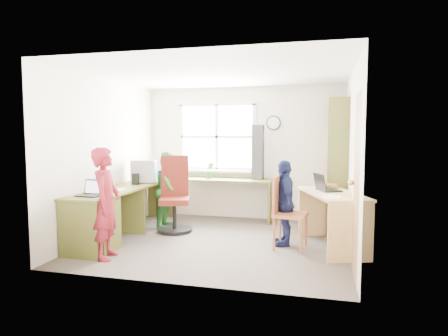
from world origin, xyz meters
name	(u,v)px	position (x,y,z in m)	size (l,w,h in m)	color
room	(222,157)	(0.01, 0.10, 1.22)	(3.64, 3.44, 2.44)	#463D37
l_desk	(128,210)	(-1.31, -0.28, 0.46)	(2.38, 2.95, 0.75)	brown
right_desk	(332,208)	(1.57, 0.08, 0.55)	(1.01, 1.45, 0.76)	#EBBE75
bookshelf	(337,168)	(1.65, 1.19, 1.00)	(0.30, 1.02, 2.10)	brown
swivel_chair	(175,199)	(-0.87, 0.46, 0.52)	(0.70, 0.70, 1.20)	black
wooden_chair	(285,209)	(0.94, -0.10, 0.53)	(0.47, 0.47, 0.98)	#A75937
crt_monitor	(144,171)	(-1.45, 0.57, 0.94)	(0.46, 0.43, 0.37)	gray
laptop_left	(91,192)	(-1.51, -0.89, 0.80)	(0.31, 0.27, 0.21)	black
laptop_right	(325,187)	(1.47, 0.22, 0.82)	(0.41, 0.44, 0.24)	black
speaker_a	(136,179)	(-1.47, 0.29, 0.84)	(0.10, 0.10, 0.18)	black
speaker_b	(150,175)	(-1.45, 0.82, 0.84)	(0.11, 0.11, 0.18)	black
cd_tower	(258,152)	(0.31, 1.48, 1.23)	(0.20, 0.17, 0.96)	black
game_box	(328,186)	(1.51, 0.58, 0.79)	(0.32, 0.32, 0.05)	red
paper_a	(117,190)	(-1.46, -0.31, 0.75)	(0.27, 0.34, 0.00)	silver
paper_b	(332,197)	(1.55, -0.32, 0.77)	(0.22, 0.31, 0.00)	silver
potted_plant	(210,170)	(-0.57, 1.42, 0.90)	(0.16, 0.13, 0.29)	#307833
person_red	(106,203)	(-1.18, -1.08, 0.70)	(0.51, 0.33, 1.39)	maroon
person_green	(169,189)	(-1.07, 0.72, 0.63)	(0.61, 0.48, 1.26)	#2B6D2B
person_navy	(284,203)	(0.91, 0.07, 0.60)	(0.70, 0.29, 1.19)	#161E47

